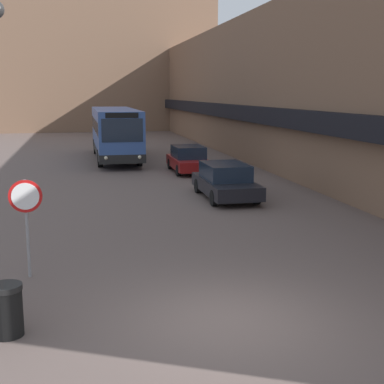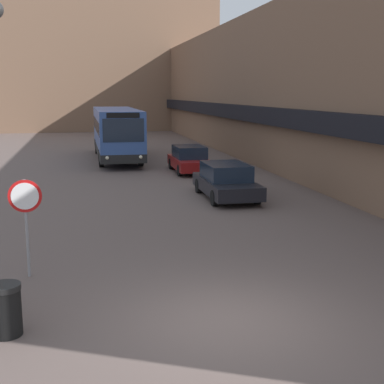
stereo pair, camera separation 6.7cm
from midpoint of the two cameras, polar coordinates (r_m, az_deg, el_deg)
ground_plane at (r=10.47m, az=3.56°, el=-13.54°), size 160.00×160.00×0.00m
building_row_right at (r=35.50m, az=8.85°, el=10.79°), size 5.50×60.00×9.00m
building_backdrop_far at (r=63.70m, az=-10.02°, el=14.78°), size 26.00×8.00×18.21m
city_bus at (r=34.91m, az=-8.26°, el=6.33°), size 2.57×11.48×3.24m
parked_car_front at (r=21.88m, az=3.50°, el=1.19°), size 1.91×4.50×1.42m
parked_car_back at (r=29.07m, az=-0.45°, el=3.53°), size 1.80×4.26×1.42m
stop_sign at (r=12.86m, az=-17.43°, el=-1.55°), size 0.76×0.08×2.32m
trash_bin at (r=10.24m, az=-19.34°, el=-11.79°), size 0.59×0.59×0.95m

